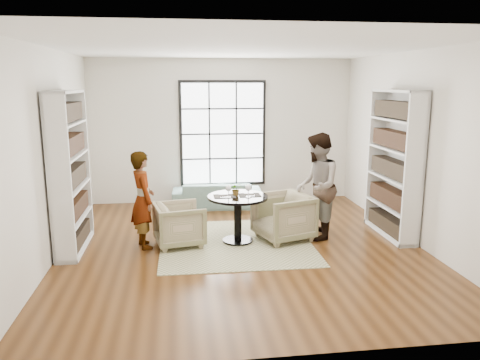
{
  "coord_description": "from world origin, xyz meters",
  "views": [
    {
      "loc": [
        -0.95,
        -6.85,
        2.52
      ],
      "look_at": [
        0.02,
        0.4,
        0.98
      ],
      "focal_mm": 35.0,
      "sensor_mm": 36.0,
      "label": 1
    }
  ],
  "objects": [
    {
      "name": "ground",
      "position": [
        0.0,
        0.0,
        0.0
      ],
      "size": [
        6.0,
        6.0,
        0.0
      ],
      "primitive_type": "plane",
      "color": "#563214"
    },
    {
      "name": "person_right",
      "position": [
        1.26,
        0.28,
        0.87
      ],
      "size": [
        0.85,
        0.98,
        1.73
      ],
      "primitive_type": "imported",
      "rotation": [
        0.0,
        0.0,
        -1.83
      ],
      "color": "gray",
      "rests_on": "ground"
    },
    {
      "name": "wine_glass_right",
      "position": [
        0.11,
        0.11,
        0.91
      ],
      "size": [
        0.1,
        0.1,
        0.21
      ],
      "color": "silver",
      "rests_on": "pedestal_table"
    },
    {
      "name": "pedestal_table",
      "position": [
        -0.03,
        0.25,
        0.55
      ],
      "size": [
        0.95,
        0.95,
        0.76
      ],
      "rotation": [
        0.0,
        0.0,
        0.01
      ],
      "color": "black",
      "rests_on": "ground"
    },
    {
      "name": "wine_glass_left",
      "position": [
        -0.19,
        0.15,
        0.91
      ],
      "size": [
        0.09,
        0.09,
        0.2
      ],
      "color": "silver",
      "rests_on": "pedestal_table"
    },
    {
      "name": "room_shell",
      "position": [
        0.0,
        0.54,
        1.26
      ],
      "size": [
        6.0,
        6.01,
        6.0
      ],
      "color": "silver",
      "rests_on": "ground"
    },
    {
      "name": "cutlery_right",
      "position": [
        0.16,
        0.26,
        0.77
      ],
      "size": [
        0.14,
        0.22,
        0.01
      ],
      "primitive_type": null,
      "rotation": [
        0.0,
        0.0,
        0.01
      ],
      "color": "silver",
      "rests_on": "placemat_right"
    },
    {
      "name": "cutlery_left",
      "position": [
        -0.24,
        0.24,
        0.77
      ],
      "size": [
        0.14,
        0.22,
        0.01
      ],
      "primitive_type": null,
      "rotation": [
        0.0,
        0.0,
        0.01
      ],
      "color": "silver",
      "rests_on": "placemat_left"
    },
    {
      "name": "placemat_right",
      "position": [
        0.16,
        0.26,
        0.77
      ],
      "size": [
        0.34,
        0.26,
        0.01
      ],
      "primitive_type": "cube",
      "rotation": [
        0.0,
        0.0,
        0.01
      ],
      "color": "black",
      "rests_on": "pedestal_table"
    },
    {
      "name": "person_left",
      "position": [
        -1.5,
        0.22,
        0.75
      ],
      "size": [
        0.52,
        0.64,
        1.5
      ],
      "primitive_type": "imported",
      "rotation": [
        0.0,
        0.0,
        1.9
      ],
      "color": "gray",
      "rests_on": "ground"
    },
    {
      "name": "flower_centerpiece",
      "position": [
        -0.06,
        0.28,
        0.86
      ],
      "size": [
        0.21,
        0.19,
        0.2
      ],
      "primitive_type": "imported",
      "rotation": [
        0.0,
        0.0,
        0.21
      ],
      "color": "gray",
      "rests_on": "pedestal_table"
    },
    {
      "name": "placemat_left",
      "position": [
        -0.24,
        0.24,
        0.77
      ],
      "size": [
        0.34,
        0.26,
        0.01
      ],
      "primitive_type": "cube",
      "rotation": [
        0.0,
        0.0,
        0.01
      ],
      "color": "black",
      "rests_on": "pedestal_table"
    },
    {
      "name": "sofa",
      "position": [
        -0.18,
        2.45,
        0.26
      ],
      "size": [
        1.82,
        0.79,
        0.52
      ],
      "primitive_type": "imported",
      "rotation": [
        0.0,
        0.0,
        3.09
      ],
      "color": "gray",
      "rests_on": "ground"
    },
    {
      "name": "armchair_right",
      "position": [
        0.71,
        0.28,
        0.38
      ],
      "size": [
        1.04,
        1.03,
        0.76
      ],
      "primitive_type": "imported",
      "rotation": [
        0.0,
        0.0,
        -1.25
      ],
      "color": "tan",
      "rests_on": "ground"
    },
    {
      "name": "rug",
      "position": [
        -0.07,
        0.2,
        0.01
      ],
      "size": [
        2.4,
        2.4,
        0.01
      ],
      "primitive_type": "cube",
      "rotation": [
        0.0,
        0.0,
        -0.01
      ],
      "color": "tan",
      "rests_on": "ground"
    },
    {
      "name": "armchair_left",
      "position": [
        -0.95,
        0.22,
        0.34
      ],
      "size": [
        0.86,
        0.85,
        0.67
      ],
      "primitive_type": "imported",
      "rotation": [
        0.0,
        0.0,
        1.77
      ],
      "color": "tan",
      "rests_on": "ground"
    }
  ]
}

